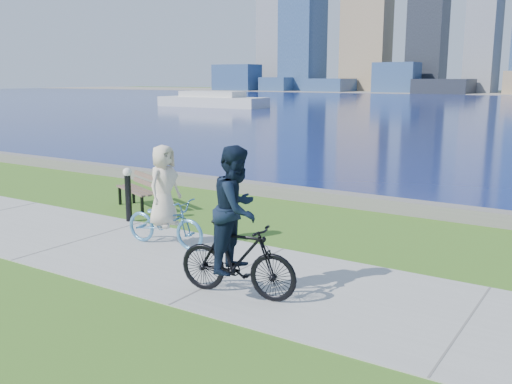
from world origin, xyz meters
TOP-DOWN VIEW (x-y plane):
  - ground at (0.00, 0.00)m, footprint 320.00×320.00m
  - concrete_path at (0.00, 0.00)m, footprint 80.00×3.50m
  - seawall at (0.00, 6.20)m, footprint 90.00×0.50m
  - ferry_near at (-36.17, 46.67)m, footprint 13.82×3.95m
  - park_bench at (-5.11, 2.90)m, footprint 1.86×1.24m
  - bollard_lamp at (-4.33, 1.69)m, footprint 0.22×0.22m
  - cyclist_woman at (-2.18, 0.61)m, footprint 0.78×1.96m
  - cyclist_man at (0.66, -0.85)m, footprint 0.88×2.09m

SIDE VIEW (x-z plane):
  - ground at x=0.00m, z-range 0.00..0.00m
  - concrete_path at x=0.00m, z-range 0.00..0.02m
  - seawall at x=0.00m, z-range 0.00..0.35m
  - park_bench at x=-5.11m, z-range 0.10..1.01m
  - bollard_lamp at x=-4.33m, z-range 0.10..1.43m
  - ferry_near at x=-36.17m, z-range -0.16..1.72m
  - cyclist_woman at x=-2.18m, z-range -0.25..1.86m
  - cyclist_man at x=0.66m, z-range -0.18..2.25m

